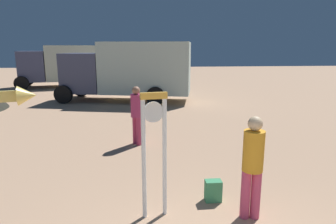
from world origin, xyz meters
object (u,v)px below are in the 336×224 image
Objects in this scene: standing_clock at (154,144)px; person_distant at (137,113)px; backpack at (213,191)px; box_truck_near at (130,70)px; box_truck_far at (73,64)px; person_near_clock at (253,163)px.

standing_clock is 1.23× the size of person_distant.
backpack is at bearing -67.37° from person_distant.
box_truck_far is (-4.18, 6.42, -0.03)m from box_truck_near.
box_truck_near reaches higher than person_distant.
person_near_clock is at bearing -51.98° from backpack.
standing_clock reaches higher than person_near_clock.
person_distant is (-1.85, 3.92, -0.02)m from person_near_clock.
backpack is 3.68m from person_distant.
backpack is 10.65m from box_truck_near.
backpack is at bearing -70.58° from box_truck_far.
standing_clock is at bearing 171.78° from person_near_clock.
box_truck_near reaches higher than person_near_clock.
standing_clock is 3.72m from person_distant.
person_near_clock reaches higher than backpack.
standing_clock is at bearing -86.44° from box_truck_near.
box_truck_near reaches higher than backpack.
standing_clock is at bearing -74.24° from box_truck_far.
box_truck_near reaches higher than standing_clock.
box_truck_far is (-4.55, 13.50, 0.65)m from person_distant.
box_truck_near is at bearing 99.54° from backpack.
box_truck_near is (-0.67, 10.78, 0.39)m from standing_clock.
box_truck_far reaches higher than person_near_clock.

